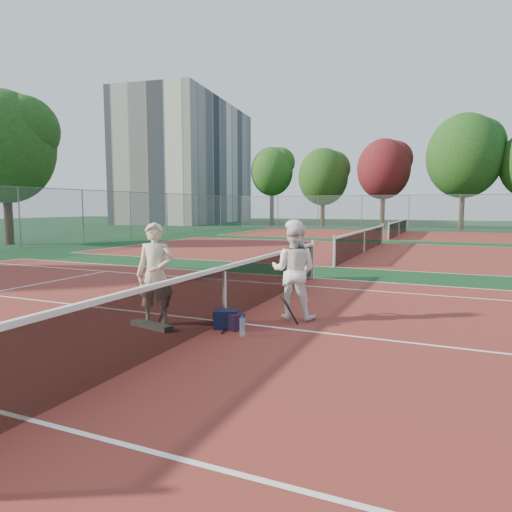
# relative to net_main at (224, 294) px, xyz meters

# --- Properties ---
(ground) EXTENTS (130.00, 130.00, 0.00)m
(ground) POSITION_rel_net_main_xyz_m (0.00, 0.00, -0.51)
(ground) COLOR #0E3317
(ground) RESTS_ON ground
(court_main) EXTENTS (23.77, 10.97, 0.01)m
(court_main) POSITION_rel_net_main_xyz_m (0.00, 0.00, -0.51)
(court_main) COLOR maroon
(court_main) RESTS_ON ground
(court_far_a) EXTENTS (23.77, 10.97, 0.01)m
(court_far_a) POSITION_rel_net_main_xyz_m (0.00, 13.50, -0.51)
(court_far_a) COLOR maroon
(court_far_a) RESTS_ON ground
(court_far_b) EXTENTS (23.77, 10.97, 0.01)m
(court_far_b) POSITION_rel_net_main_xyz_m (0.00, 27.00, -0.51)
(court_far_b) COLOR maroon
(court_far_b) RESTS_ON ground
(net_main) EXTENTS (0.10, 10.98, 1.02)m
(net_main) POSITION_rel_net_main_xyz_m (0.00, 0.00, 0.00)
(net_main) COLOR black
(net_main) RESTS_ON ground
(net_far_a) EXTENTS (0.10, 10.98, 1.02)m
(net_far_a) POSITION_rel_net_main_xyz_m (0.00, 13.50, 0.00)
(net_far_a) COLOR black
(net_far_a) RESTS_ON ground
(net_far_b) EXTENTS (0.10, 10.98, 1.02)m
(net_far_b) POSITION_rel_net_main_xyz_m (0.00, 27.00, 0.00)
(net_far_b) COLOR black
(net_far_b) RESTS_ON ground
(fence_back) EXTENTS (32.00, 0.06, 3.00)m
(fence_back) POSITION_rel_net_main_xyz_m (0.00, 34.00, 0.99)
(fence_back) COLOR slate
(fence_back) RESTS_ON ground
(apartment_block) EXTENTS (12.96, 23.18, 15.00)m
(apartment_block) POSITION_rel_net_main_xyz_m (-28.00, 44.00, 6.99)
(apartment_block) COLOR beige
(apartment_block) RESTS_ON ground
(player_a) EXTENTS (0.75, 0.61, 1.79)m
(player_a) POSITION_rel_net_main_xyz_m (-0.98, -0.68, 0.39)
(player_a) COLOR beige
(player_a) RESTS_ON ground
(player_b) EXTENTS (0.90, 0.73, 1.76)m
(player_b) POSITION_rel_net_main_xyz_m (1.03, 0.79, 0.37)
(player_b) COLOR white
(player_b) RESTS_ON ground
(racket_red) EXTENTS (0.37, 0.37, 0.57)m
(racket_red) POSITION_rel_net_main_xyz_m (-0.83, -0.56, -0.23)
(racket_red) COLOR maroon
(racket_red) RESTS_ON ground
(racket_black_held) EXTENTS (0.42, 0.41, 0.53)m
(racket_black_held) POSITION_rel_net_main_xyz_m (1.07, 0.21, -0.24)
(racket_black_held) COLOR black
(racket_black_held) RESTS_ON ground
(racket_spare) EXTENTS (0.42, 0.65, 0.03)m
(racket_spare) POSITION_rel_net_main_xyz_m (0.20, -0.26, -0.49)
(racket_spare) COLOR black
(racket_spare) RESTS_ON ground
(sports_bag_navy) EXTENTS (0.47, 0.40, 0.32)m
(sports_bag_navy) POSITION_rel_net_main_xyz_m (0.22, -0.37, -0.35)
(sports_bag_navy) COLOR black
(sports_bag_navy) RESTS_ON ground
(sports_bag_purple) EXTENTS (0.41, 0.35, 0.28)m
(sports_bag_purple) POSITION_rel_net_main_xyz_m (0.35, -0.36, -0.37)
(sports_bag_purple) COLOR black
(sports_bag_purple) RESTS_ON ground
(net_cover_canvas) EXTENTS (0.88, 0.38, 0.09)m
(net_cover_canvas) POSITION_rel_net_main_xyz_m (-0.95, -0.87, -0.47)
(net_cover_canvas) COLOR #5F5B56
(net_cover_canvas) RESTS_ON ground
(water_bottle) EXTENTS (0.09, 0.09, 0.30)m
(water_bottle) POSITION_rel_net_main_xyz_m (0.68, -0.70, -0.36)
(water_bottle) COLOR silver
(water_bottle) RESTS_ON ground
(tree_back_0) EXTENTS (4.43, 4.43, 8.23)m
(tree_back_0) POSITION_rel_net_main_xyz_m (-14.30, 38.25, 5.14)
(tree_back_0) COLOR #382314
(tree_back_0) RESTS_ON ground
(tree_back_1) EXTENTS (4.96, 4.96, 7.83)m
(tree_back_1) POSITION_rel_net_main_xyz_m (-8.67, 37.97, 4.45)
(tree_back_1) COLOR #382314
(tree_back_1) RESTS_ON ground
(tree_back_maroon) EXTENTS (4.94, 4.94, 8.37)m
(tree_back_maroon) POSITION_rel_net_main_xyz_m (-2.73, 37.67, 5.00)
(tree_back_maroon) COLOR #382314
(tree_back_maroon) RESTS_ON ground
(tree_back_3) EXTENTS (6.33, 6.33, 10.03)m
(tree_back_3) POSITION_rel_net_main_xyz_m (4.15, 36.97, 5.87)
(tree_back_3) COLOR #382314
(tree_back_3) RESTS_ON ground
(tree_left_1) EXTENTS (5.17, 5.17, 8.16)m
(tree_left_1) POSITION_rel_net_main_xyz_m (-18.36, 10.08, 4.66)
(tree_left_1) COLOR #382314
(tree_left_1) RESTS_ON ground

